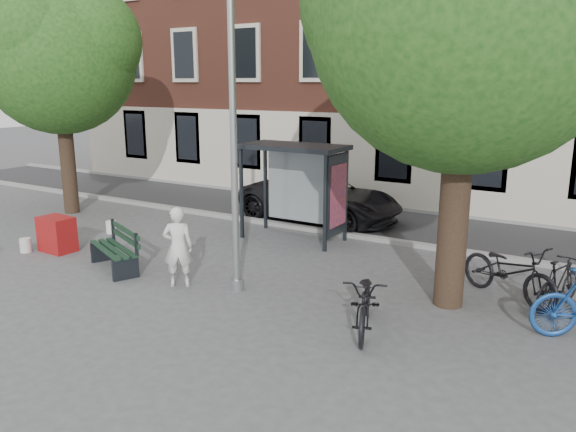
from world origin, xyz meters
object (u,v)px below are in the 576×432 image
Objects in this scene: lamppost at (234,158)px; painter at (178,247)px; car_dark at (320,198)px; red_stand at (57,234)px; bench at (116,251)px; bike_c at (366,301)px; bike_a at (509,271)px; bus_shelter at (308,171)px; bike_d at (559,283)px.

lamppost is 3.54× the size of painter.
car_dark is 7.69m from red_stand.
bike_c reaches higher than bench.
car_dark is at bearing -122.65° from painter.
bike_a is at bearing -118.27° from car_dark.
red_stand is (-5.60, -0.12, -2.33)m from lamppost.
bench is 6.90m from car_dark.
bike_c is at bearing 175.95° from bike_a.
car_dark is (-0.76, 2.19, -1.20)m from bus_shelter.
lamppost is 2.97× the size of bike_c.
red_stand is (-4.23, -6.42, -0.27)m from car_dark.
painter is at bearing -97.44° from bus_shelter.
bus_shelter is at bearing -157.51° from car_dark.
car_dark is at bearing 102.22° from lamppost.
bike_a is at bearing 170.62° from painter.
bus_shelter reaches higher than bike_a.
bus_shelter is 6.70m from red_stand.
red_stand is (-4.99, -4.23, -1.47)m from bus_shelter.
bench is 6.28m from bike_c.
car_dark is at bearing -8.99° from bike_d.
red_stand is at bearing -161.29° from bench.
bus_shelter is 5.35m from bench.
bench is at bearing 168.08° from car_dark.
bus_shelter is 1.39× the size of bike_c.
painter reaches higher than bike_d.
car_dark is at bearing 56.59° from red_stand.
bike_d is at bearing -14.92° from bus_shelter.
lamppost is at bearing 30.26° from bench.
bike_c is (3.70, -4.54, -1.38)m from bus_shelter.
car_dark is (-1.36, 6.30, -2.07)m from lamppost.
bench is at bearing 159.17° from bike_c.
painter is at bearing -175.14° from car_dark.
bike_a reaches higher than bike_d.
bike_c is (4.29, -0.01, -0.32)m from painter.
bike_d is 11.71m from red_stand.
lamppost reaches higher than bike_c.
bus_shelter is at bearing 109.14° from bike_c.
red_stand is at bearing 31.86° from bike_d.
lamppost is 6.79× the size of red_stand.
lamppost is 3.84m from bike_c.
lamppost is 6.71m from bike_d.
lamppost is at bearing -164.31° from car_dark.
car_dark is at bearing 98.68° from bench.
red_stand is (-10.54, -2.52, -0.14)m from bike_a.
bench is at bearing -120.13° from bus_shelter.
car_dark is (-0.16, 6.72, -0.15)m from painter.
painter is (-1.20, -0.42, -1.92)m from lamppost.
bus_shelter reaches higher than bench.
lamppost is 6.07m from red_stand.
bike_d is at bearing 167.71° from painter.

